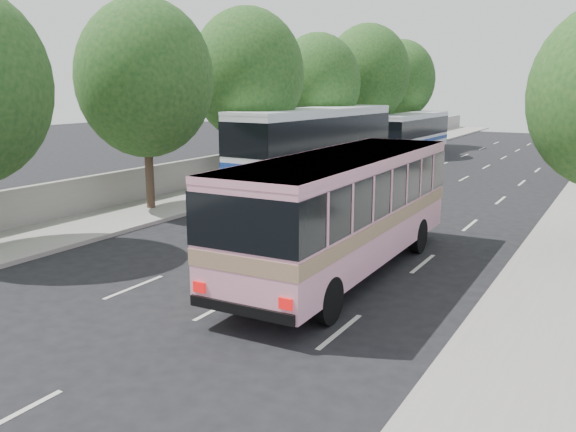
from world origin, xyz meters
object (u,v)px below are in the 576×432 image
Objects in this scene: white_pickup at (340,184)px; tour_coach_front at (315,137)px; pink_bus at (345,201)px; pink_taxi at (317,225)px; tour_coach_rear at (412,130)px.

white_pickup is 6.33m from tour_coach_front.
pink_taxi is at bearing 133.22° from pink_bus.
pink_taxi is 9.27m from white_pickup.
tour_coach_rear is at bearing 90.68° from tour_coach_front.
tour_coach_front is at bearing 127.16° from white_pickup.
tour_coach_rear reaches higher than pink_taxi.
pink_taxi is at bearing -70.74° from white_pickup.
pink_bus is 17.68m from tour_coach_front.
white_pickup is 0.47× the size of tour_coach_rear.
white_pickup is at bearing -48.46° from tour_coach_front.
pink_bus is at bearing -56.85° from tour_coach_front.
tour_coach_front is at bearing 118.93° from pink_bus.
pink_taxi is 1.00× the size of white_pickup.
pink_bus is 2.16× the size of pink_taxi.
tour_coach_front reaches higher than white_pickup.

